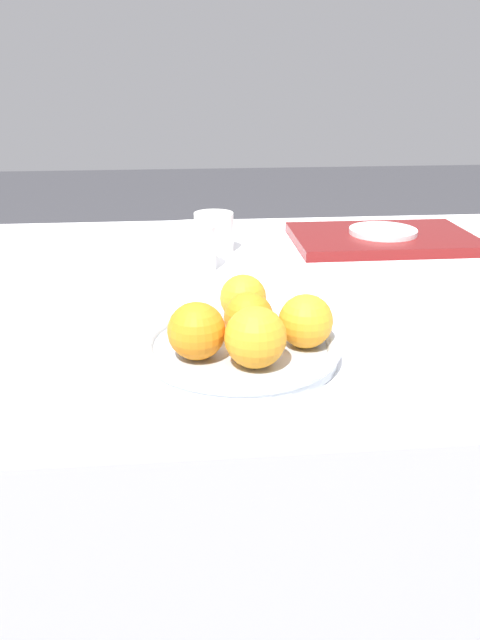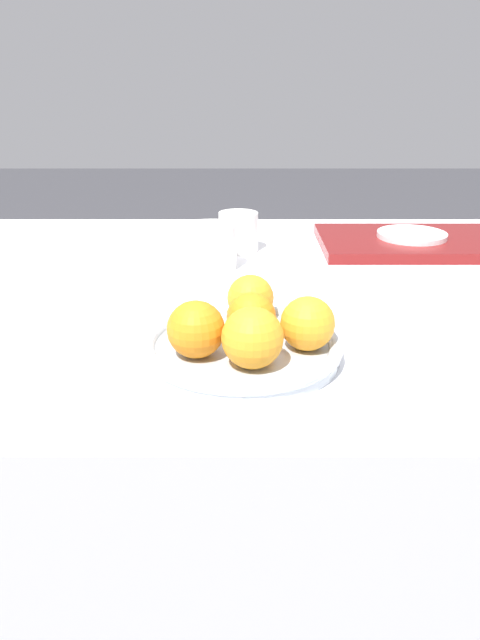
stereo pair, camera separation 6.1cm
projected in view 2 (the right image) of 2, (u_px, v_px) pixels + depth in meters
The scene contains 12 objects.
ground_plane at pixel (245, 614), 1.27m from camera, with size 12.00×12.00×0.00m, color #38383D.
table at pixel (246, 470), 1.14m from camera, with size 1.57×0.95×0.71m.
fruit_platter at pixel (240, 348), 0.75m from camera, with size 0.24×0.24×0.03m.
orange_0 at pixel (253, 338), 0.68m from camera, with size 0.07×0.07×0.07m.
orange_1 at pixel (194, 329), 0.70m from camera, with size 0.07×0.07×0.07m.
orange_2 at pixel (246, 317), 0.75m from camera, with size 0.06×0.06×0.06m.
orange_3 at pixel (248, 298), 0.81m from camera, with size 0.06×0.06×0.06m.
orange_4 at pixel (306, 323), 0.72m from camera, with size 0.06×0.06×0.06m.
serving_tray at pixel (409, 242), 1.21m from camera, with size 0.35×0.23×0.02m.
side_plate at pixel (410, 235), 1.21m from camera, with size 0.13×0.13×0.01m.
cup_1 at pixel (236, 232), 1.18m from camera, with size 0.07×0.07×0.07m.
cup_2 at pixel (209, 247), 1.08m from camera, with size 0.09×0.09×0.08m.
Camera 2 is at (-0.01, -0.95, 1.03)m, focal length 35.00 mm.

